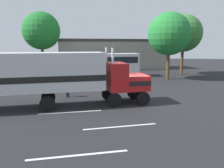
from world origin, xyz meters
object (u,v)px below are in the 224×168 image
(parked_car, at_px, (15,77))
(parked_bus, at_px, (101,63))
(semi_truck, at_px, (48,75))
(tree_center, at_px, (169,34))
(tree_left, at_px, (183,33))
(tree_right, at_px, (41,31))
(person_bystander, at_px, (67,87))

(parked_car, bearing_deg, parked_bus, 39.65)
(semi_truck, bearing_deg, tree_center, 58.10)
(parked_bus, height_order, tree_left, tree_left)
(parked_bus, distance_m, tree_right, 11.53)
(tree_center, bearing_deg, parked_bus, 176.33)
(person_bystander, bearing_deg, tree_right, 122.52)
(person_bystander, bearing_deg, parked_bus, 88.51)
(parked_bus, xyz_separation_m, tree_center, (9.46, -0.61, 4.04))
(tree_center, bearing_deg, semi_truck, -121.90)
(parked_car, xyz_separation_m, tree_left, (21.06, 12.36, 5.60))
(semi_truck, distance_m, tree_left, 25.14)
(semi_truck, distance_m, person_bystander, 3.84)
(parked_bus, relative_size, tree_center, 1.25)
(person_bystander, height_order, parked_bus, parked_bus)
(semi_truck, xyz_separation_m, tree_left, (12.51, 21.46, 3.88))
(tree_center, bearing_deg, tree_right, 171.36)
(semi_truck, bearing_deg, tree_right, 117.16)
(semi_truck, distance_m, parked_car, 12.60)
(parked_bus, distance_m, parked_car, 11.79)
(semi_truck, height_order, tree_left, tree_left)
(person_bystander, height_order, tree_center, tree_center)
(tree_left, bearing_deg, parked_bus, -157.94)
(person_bystander, bearing_deg, semi_truck, -92.35)
(semi_truck, xyz_separation_m, tree_right, (-9.73, 18.96, 4.32))
(person_bystander, relative_size, tree_center, 0.18)
(tree_left, bearing_deg, tree_right, -173.61)
(parked_car, bearing_deg, tree_center, 20.40)
(person_bystander, bearing_deg, tree_left, 55.47)
(parked_car, height_order, tree_right, tree_right)
(person_bystander, distance_m, parked_bus, 13.16)
(tree_right, bearing_deg, person_bystander, -57.48)
(parked_car, relative_size, tree_center, 0.51)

